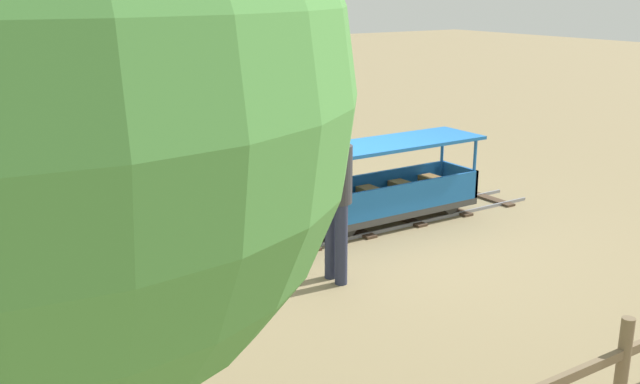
{
  "coord_description": "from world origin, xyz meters",
  "views": [
    {
      "loc": [
        -6.46,
        4.5,
        2.76
      ],
      "look_at": [
        0.0,
        0.32,
        0.55
      ],
      "focal_mm": 40.11,
      "sensor_mm": 36.0,
      "label": 1
    }
  ],
  "objects": [
    {
      "name": "ground_plane",
      "position": [
        0.0,
        0.0,
        0.0
      ],
      "size": [
        60.0,
        60.0,
        0.0
      ],
      "primitive_type": "plane",
      "color": "#8C7A56"
    },
    {
      "name": "park_bench",
      "position": [
        2.2,
        0.16,
        0.42
      ],
      "size": [
        1.36,
        0.86,
        0.82
      ],
      "color": "#2D6B33",
      "rests_on": "ground_plane"
    },
    {
      "name": "track",
      "position": [
        0.0,
        0.21,
        0.02
      ],
      "size": [
        0.69,
        6.05,
        0.04
      ],
      "color": "gray",
      "rests_on": "ground_plane"
    },
    {
      "name": "passenger_car",
      "position": [
        0.0,
        -0.69,
        0.42
      ],
      "size": [
        0.75,
        2.35,
        0.97
      ],
      "color": "#3F3F3F",
      "rests_on": "ground_plane"
    },
    {
      "name": "oak_tree_near",
      "position": [
        -4.0,
        4.06,
        2.4
      ],
      "size": [
        2.19,
        2.19,
        3.52
      ],
      "color": "brown",
      "rests_on": "ground_plane"
    },
    {
      "name": "locomotive",
      "position": [
        0.0,
        1.25,
        0.49
      ],
      "size": [
        0.65,
        1.45,
        1.02
      ],
      "color": "#1E472D",
      "rests_on": "ground_plane"
    },
    {
      "name": "conductor_person",
      "position": [
        -1.11,
        0.85,
        0.96
      ],
      "size": [
        0.3,
        0.3,
        1.62
      ],
      "color": "#282D47",
      "rests_on": "ground_plane"
    }
  ]
}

